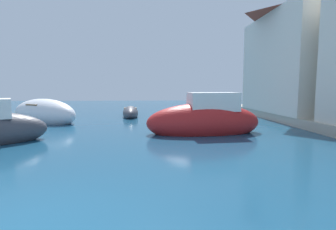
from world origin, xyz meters
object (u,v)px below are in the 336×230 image
moored_boat_1 (205,120)px  moored_boat_5 (130,113)px  waterfront_building_annex (309,55)px  moored_boat_2 (44,114)px

moored_boat_1 → moored_boat_5: size_ratio=1.62×
waterfront_building_annex → moored_boat_2: bearing=-177.5°
moored_boat_2 → moored_boat_1: bearing=8.0°
moored_boat_1 → moored_boat_5: 8.40m
moored_boat_5 → waterfront_building_annex: (12.41, -1.91, 4.12)m
moored_boat_2 → waterfront_building_annex: waterfront_building_annex is taller
moored_boat_2 → moored_boat_5: bearing=62.0°
moored_boat_2 → moored_boat_5: 5.85m
waterfront_building_annex → moored_boat_1: bearing=-146.9°
moored_boat_5 → moored_boat_2: bearing=113.3°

